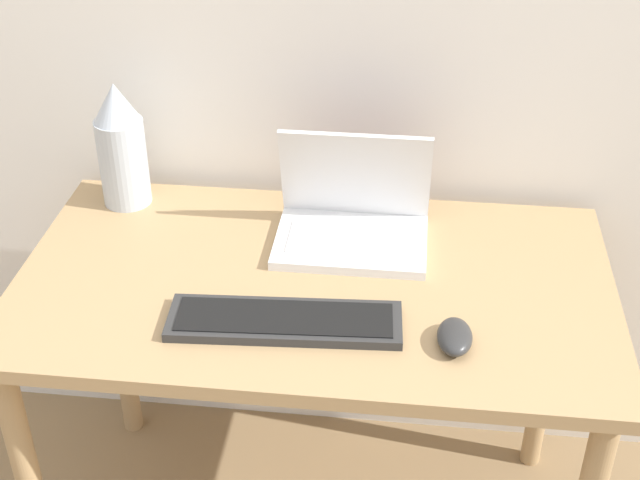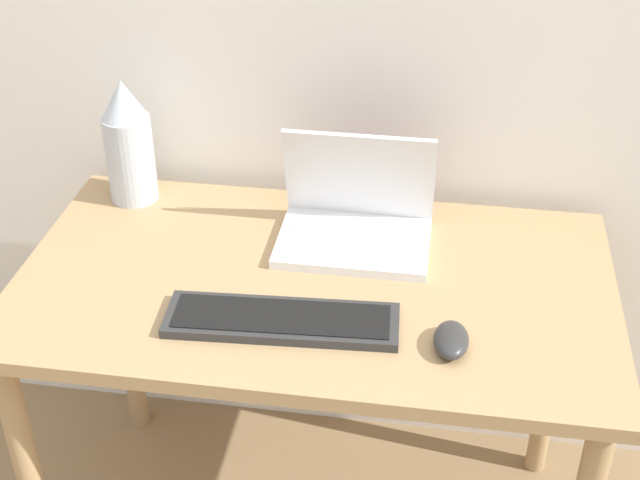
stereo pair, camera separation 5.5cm
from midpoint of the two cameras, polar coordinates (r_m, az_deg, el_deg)
The scene contains 5 objects.
desk at distance 1.82m, azimuth 0.51°, elevation -5.02°, with size 1.18×0.67×0.74m.
laptop at distance 1.85m, azimuth 3.14°, elevation 1.37°, with size 0.31×0.23×0.23m.
keyboard at distance 1.64m, azimuth -1.49°, elevation -5.16°, with size 0.44×0.15×0.02m.
mouse at distance 1.60m, azimuth 9.37°, elevation -6.34°, with size 0.06×0.10×0.04m.
vase at distance 2.00m, azimuth -11.40°, elevation 6.14°, with size 0.11×0.11×0.28m.
Camera 2 is at (0.23, -1.08, 1.76)m, focal length 50.00 mm.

